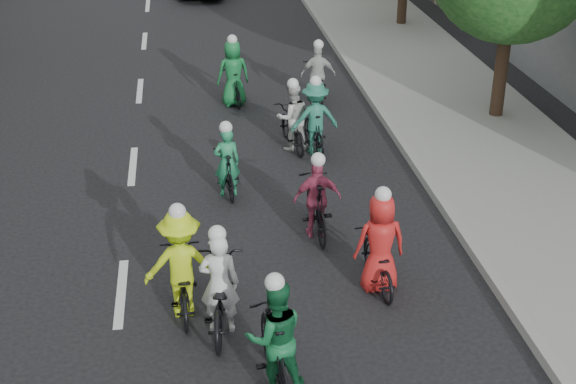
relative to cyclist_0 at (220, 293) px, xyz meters
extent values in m
plane|color=black|center=(-1.55, 1.12, -0.59)|extent=(120.00, 120.00, 0.00)
cube|color=gray|center=(6.45, 11.12, -0.51)|extent=(4.00, 80.00, 0.15)
cube|color=#999993|center=(4.50, 11.12, -0.50)|extent=(0.18, 80.00, 0.18)
cylinder|color=black|center=(7.25, 7.72, 0.55)|extent=(0.32, 0.32, 2.27)
imported|color=black|center=(0.00, 0.02, -0.07)|extent=(0.90, 2.02, 1.02)
imported|color=white|center=(0.00, -0.08, 0.22)|extent=(0.63, 0.45, 1.62)
sphere|color=white|center=(0.00, -0.08, 1.05)|extent=(0.26, 0.26, 0.26)
imported|color=black|center=(0.65, -1.40, -0.03)|extent=(0.67, 1.88, 1.11)
imported|color=#166335|center=(0.65, -1.50, 0.24)|extent=(0.85, 0.69, 1.66)
sphere|color=white|center=(0.65, -1.50, 1.09)|extent=(0.26, 0.26, 0.26)
imported|color=black|center=(-0.55, 0.54, -0.12)|extent=(0.67, 1.78, 0.93)
imported|color=#CBF01A|center=(-0.55, 0.44, 0.29)|extent=(1.15, 0.68, 1.74)
sphere|color=white|center=(-0.55, 0.44, 1.18)|extent=(0.26, 0.26, 0.26)
imported|color=black|center=(1.90, 2.67, -0.04)|extent=(0.54, 1.83, 1.10)
imported|color=#C1446B|center=(1.90, 2.57, 0.16)|extent=(0.88, 0.38, 1.49)
sphere|color=white|center=(1.90, 2.57, 0.92)|extent=(0.26, 0.26, 0.26)
imported|color=black|center=(2.60, 0.81, -0.16)|extent=(0.64, 1.67, 0.86)
imported|color=red|center=(2.60, 0.71, 0.25)|extent=(0.84, 0.57, 1.68)
sphere|color=white|center=(2.60, 0.71, 1.11)|extent=(0.26, 0.26, 0.26)
imported|color=black|center=(0.41, 4.55, -0.13)|extent=(0.57, 1.56, 0.92)
imported|color=#27915D|center=(0.41, 4.45, 0.13)|extent=(0.55, 0.39, 1.43)
sphere|color=white|center=(0.41, 4.45, 0.86)|extent=(0.26, 0.26, 0.26)
imported|color=black|center=(2.02, 6.69, -0.12)|extent=(0.85, 1.82, 0.92)
imported|color=silver|center=(2.02, 6.59, 0.18)|extent=(0.81, 0.67, 1.52)
sphere|color=white|center=(2.02, 6.59, 0.96)|extent=(0.26, 0.26, 0.26)
imported|color=black|center=(2.48, 6.43, -0.11)|extent=(0.62, 1.62, 0.95)
imported|color=#287960|center=(2.48, 6.33, 0.24)|extent=(1.12, 0.72, 1.65)
sphere|color=white|center=(2.48, 6.33, 1.08)|extent=(0.26, 0.26, 0.26)
imported|color=black|center=(3.09, 9.62, -0.10)|extent=(0.72, 1.87, 0.97)
imported|color=silver|center=(3.09, 9.52, 0.19)|extent=(0.92, 0.41, 1.54)
sphere|color=white|center=(3.09, 9.52, 0.98)|extent=(0.26, 0.26, 0.26)
imported|color=black|center=(0.92, 9.77, -0.14)|extent=(0.66, 1.54, 0.90)
imported|color=#1A7639|center=(0.92, 9.67, 0.27)|extent=(0.91, 0.67, 1.71)
sphere|color=white|center=(0.92, 9.67, 1.14)|extent=(0.26, 0.26, 0.26)
camera|label=1|loc=(-0.33, -10.02, 6.61)|focal=50.00mm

